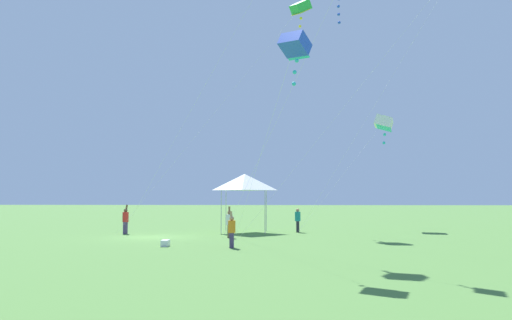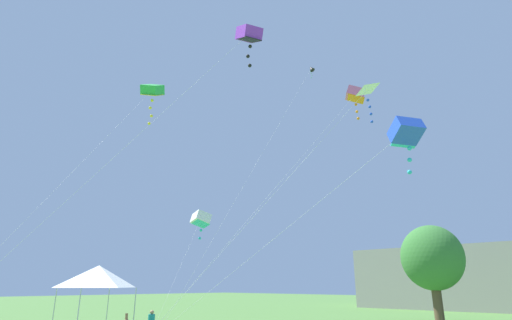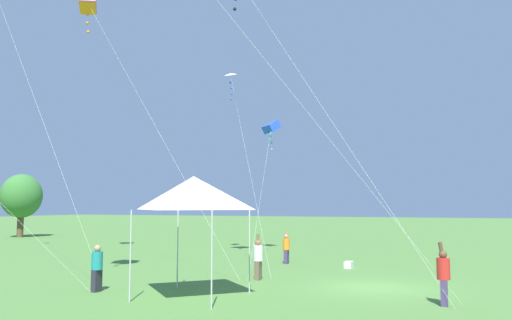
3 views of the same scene
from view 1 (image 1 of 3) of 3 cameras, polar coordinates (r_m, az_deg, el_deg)
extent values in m
plane|color=#4C7A38|center=(31.72, -11.67, -8.63)|extent=(220.00, 220.00, 0.00)
cylinder|color=#B7B7BC|center=(36.52, -3.45, -5.80)|extent=(0.05, 0.05, 2.94)
cylinder|color=#B7B7BC|center=(33.60, -4.00, -5.94)|extent=(0.05, 0.05, 2.94)
cylinder|color=#B7B7BC|center=(36.31, 1.18, -5.81)|extent=(0.05, 0.05, 2.94)
cylinder|color=#B7B7BC|center=(33.38, 1.03, -5.96)|extent=(0.05, 0.05, 2.94)
pyramid|color=white|center=(34.92, -1.31, -2.54)|extent=(3.26, 3.26, 1.14)
cube|color=white|center=(25.86, -10.32, -9.33)|extent=(0.66, 0.35, 0.32)
cube|color=#473860|center=(24.74, -2.80, -9.16)|extent=(0.35, 0.19, 0.73)
cylinder|color=orange|center=(24.69, -2.79, -7.62)|extent=(0.37, 0.37, 0.60)
sphere|color=tan|center=(24.67, -2.79, -6.68)|extent=(0.23, 0.23, 0.23)
cylinder|color=tan|center=(24.67, -2.84, -6.47)|extent=(0.14, 0.18, 0.52)
cube|color=brown|center=(30.61, -3.07, -8.15)|extent=(0.37, 0.20, 0.78)
cylinder|color=white|center=(30.56, -3.06, -6.82)|extent=(0.39, 0.39, 0.64)
sphere|color=#896042|center=(30.55, -3.06, -6.02)|extent=(0.24, 0.24, 0.24)
cylinder|color=#896042|center=(30.56, -3.07, -5.84)|extent=(0.18, 0.16, 0.55)
cube|color=#282833|center=(35.26, 4.79, -7.60)|extent=(0.37, 0.21, 0.78)
cylinder|color=teal|center=(35.22, 4.79, -6.45)|extent=(0.39, 0.39, 0.64)
sphere|color=tan|center=(35.20, 4.78, -5.74)|extent=(0.24, 0.24, 0.24)
cube|color=#473860|center=(34.84, -14.71, -7.51)|extent=(0.38, 0.21, 0.80)
cylinder|color=red|center=(34.80, -14.69, -6.32)|extent=(0.40, 0.40, 0.66)
sphere|color=brown|center=(34.78, -14.67, -5.59)|extent=(0.25, 0.25, 0.25)
cylinder|color=brown|center=(34.79, -14.60, -5.43)|extent=(0.21, 0.24, 0.57)
cylinder|color=silver|center=(35.54, 15.82, 10.06)|extent=(2.34, 13.46, 22.31)
cylinder|color=silver|center=(25.61, 1.74, 3.11)|extent=(8.79, 6.03, 11.52)
sphere|color=blue|center=(22.62, 9.40, 16.93)|extent=(0.13, 0.13, 0.13)
sphere|color=blue|center=(22.47, 9.43, 16.11)|extent=(0.13, 0.13, 0.13)
sphere|color=blue|center=(22.36, 9.49, 15.24)|extent=(0.13, 0.13, 0.13)
cylinder|color=silver|center=(30.74, -7.41, 5.69)|extent=(7.65, 10.65, 15.52)
cylinder|color=silver|center=(29.07, 10.44, 6.51)|extent=(5.14, 12.78, 15.74)
cylinder|color=silver|center=(24.78, 0.23, -0.37)|extent=(11.98, 3.37, 8.32)
cube|color=blue|center=(19.59, 4.46, 13.04)|extent=(1.37, 1.37, 0.93)
cube|color=#2DBCD1|center=(19.51, 4.46, 12.23)|extent=(1.11, 1.15, 0.47)
sphere|color=#2DBCD1|center=(19.40, 4.68, 11.26)|extent=(0.16, 0.16, 0.16)
sphere|color=#2DBCD1|center=(19.30, 4.44, 9.98)|extent=(0.16, 0.16, 0.16)
sphere|color=#2DBCD1|center=(19.23, 4.36, 8.68)|extent=(0.16, 0.16, 0.16)
cylinder|color=silver|center=(36.17, -4.65, 5.54)|extent=(5.22, 12.55, 17.21)
cube|color=green|center=(40.73, 5.11, 16.99)|extent=(1.83, 1.83, 1.51)
cube|color=yellow|center=(40.59, 5.12, 16.47)|extent=(1.47, 1.49, 0.85)
sphere|color=yellow|center=(40.37, 5.15, 15.83)|extent=(0.22, 0.22, 0.22)
sphere|color=yellow|center=(40.21, 5.05, 14.98)|extent=(0.22, 0.22, 0.22)
sphere|color=yellow|center=(39.98, 5.25, 14.16)|extent=(0.22, 0.22, 0.22)
sphere|color=yellow|center=(39.84, 5.12, 13.29)|extent=(0.22, 0.22, 0.22)
cylinder|color=silver|center=(37.91, 9.99, -1.58)|extent=(4.42, 7.00, 8.36)
cube|color=white|center=(41.04, 14.39, 4.15)|extent=(1.81, 1.79, 1.34)
cube|color=#2DBCD1|center=(40.98, 14.40, 3.57)|extent=(1.68, 1.45, 0.59)
sphere|color=#2DBCD1|center=(40.95, 14.50, 2.83)|extent=(0.23, 0.23, 0.23)
sphere|color=#2DBCD1|center=(40.88, 14.41, 1.91)|extent=(0.23, 0.23, 0.23)
camera|label=2|loc=(18.52, -40.57, -1.42)|focal=28.00mm
camera|label=3|loc=(51.04, -9.52, -3.45)|focal=35.00mm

